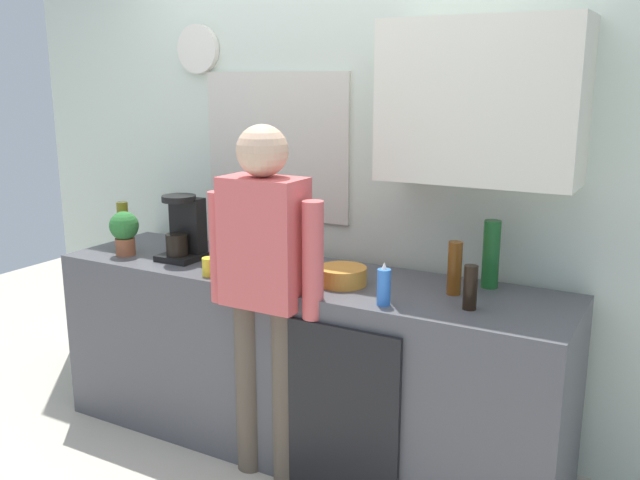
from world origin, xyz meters
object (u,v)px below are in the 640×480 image
object	(u,v)px
bottle_red_vinegar	(253,237)
potted_plant	(124,230)
bottle_clear_soda	(255,246)
cup_yellow_cup	(210,267)
mixing_bowl	(342,276)
person_at_sink	(265,276)
bottle_amber_beer	(455,268)
coffee_maker	(184,230)
dish_soap	(384,286)
bottle_green_wine	(491,254)
bottle_dark_sauce	(470,288)
bottle_olive_oil	(123,225)

from	to	relation	value
bottle_red_vinegar	potted_plant	xyz separation A→B (m)	(-0.62, -0.26, 0.02)
bottle_clear_soda	cup_yellow_cup	xyz separation A→B (m)	(-0.18, -0.11, -0.10)
mixing_bowl	person_at_sink	bearing A→B (deg)	-136.61
bottle_amber_beer	coffee_maker	bearing A→B (deg)	-175.94
bottle_red_vinegar	dish_soap	distance (m)	0.95
bottle_red_vinegar	bottle_clear_soda	distance (m)	0.30
potted_plant	cup_yellow_cup	bearing A→B (deg)	-8.07
bottle_green_wine	dish_soap	bearing A→B (deg)	-124.46
potted_plant	dish_soap	size ratio (longest dim) A/B	1.28
dish_soap	bottle_red_vinegar	bearing A→B (deg)	158.48
bottle_red_vinegar	cup_yellow_cup	distance (m)	0.36
cup_yellow_cup	coffee_maker	bearing A→B (deg)	148.95
bottle_dark_sauce	potted_plant	world-z (taller)	potted_plant
bottle_olive_oil	person_at_sink	world-z (taller)	person_at_sink
bottle_green_wine	person_at_sink	xyz separation A→B (m)	(-0.84, -0.52, -0.09)
bottle_clear_soda	mixing_bowl	world-z (taller)	bottle_clear_soda
bottle_olive_oil	person_at_sink	xyz separation A→B (m)	(1.09, -0.27, -0.06)
bottle_amber_beer	bottle_olive_oil	distance (m)	1.83
bottle_dark_sauce	bottle_olive_oil	world-z (taller)	bottle_olive_oil
bottle_red_vinegar	person_at_sink	world-z (taller)	person_at_sink
bottle_red_vinegar	cup_yellow_cup	size ratio (longest dim) A/B	2.59
bottle_amber_beer	bottle_clear_soda	distance (m)	0.92
bottle_olive_oil	potted_plant	xyz separation A→B (m)	(0.12, -0.12, 0.01)
coffee_maker	bottle_red_vinegar	distance (m)	0.35
bottle_clear_soda	bottle_dark_sauce	bearing A→B (deg)	0.77
bottle_red_vinegar	dish_soap	size ratio (longest dim) A/B	1.22
bottle_amber_beer	bottle_red_vinegar	distance (m)	1.08
cup_yellow_cup	mixing_bowl	xyz separation A→B (m)	(0.60, 0.17, -0.00)
bottle_dark_sauce	person_at_sink	size ratio (longest dim) A/B	0.11
mixing_bowl	bottle_olive_oil	bearing A→B (deg)	178.76
dish_soap	person_at_sink	bearing A→B (deg)	-172.41
cup_yellow_cup	bottle_green_wine	bearing A→B (deg)	20.93
potted_plant	bottle_clear_soda	bearing A→B (deg)	1.69
person_at_sink	potted_plant	bearing A→B (deg)	164.59
bottle_amber_beer	bottle_clear_soda	world-z (taller)	bottle_clear_soda
potted_plant	dish_soap	world-z (taller)	potted_plant
cup_yellow_cup	dish_soap	bearing A→B (deg)	0.38
bottle_red_vinegar	bottle_green_wine	bearing A→B (deg)	4.89
coffee_maker	bottle_amber_beer	world-z (taller)	coffee_maker
person_at_sink	bottle_amber_beer	bearing A→B (deg)	18.81
bottle_clear_soda	person_at_sink	world-z (taller)	person_at_sink
cup_yellow_cup	person_at_sink	bearing A→B (deg)	-10.48
person_at_sink	bottle_clear_soda	bearing A→B (deg)	127.88
coffee_maker	cup_yellow_cup	bearing A→B (deg)	-31.05
bottle_clear_soda	potted_plant	size ratio (longest dim) A/B	1.22
cup_yellow_cup	person_at_sink	size ratio (longest dim) A/B	0.05
bottle_red_vinegar	potted_plant	distance (m)	0.68
bottle_amber_beer	bottle_olive_oil	xyz separation A→B (m)	(-1.83, -0.08, 0.01)
coffee_maker	bottle_clear_soda	size ratio (longest dim) A/B	1.18
coffee_maker	dish_soap	distance (m)	1.20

